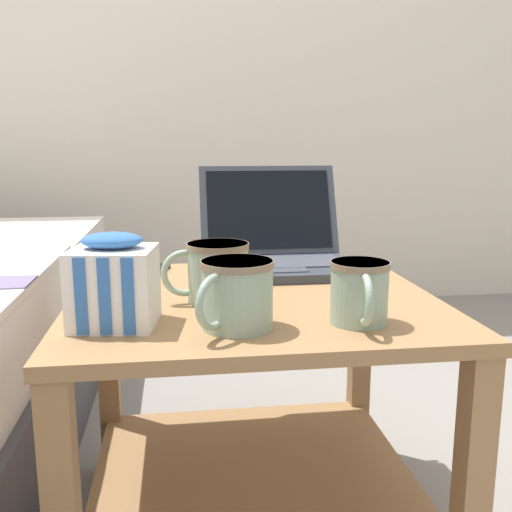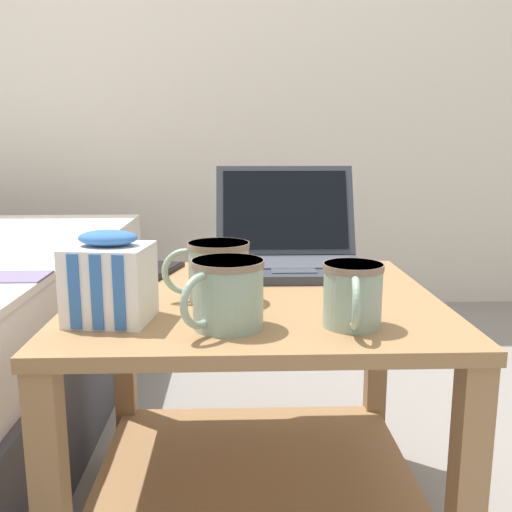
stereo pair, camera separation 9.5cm
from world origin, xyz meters
The scene contains 8 objects.
back_wall centered at (0.00, 1.62, 1.25)m, with size 8.00×0.05×2.50m.
bedside_table centered at (0.00, 0.00, 0.31)m, with size 0.64×0.58×0.48m.
laptop centered at (0.08, 0.22, 0.52)m, with size 0.32×0.30×0.21m.
mug_front_left centered at (-0.05, -0.18, 0.53)m, with size 0.12×0.13×0.10m.
mug_front_right centered at (0.14, -0.18, 0.53)m, with size 0.09×0.13×0.09m.
mug_mid_center centered at (-0.07, -0.03, 0.53)m, with size 0.15×0.11×0.10m.
snack_bag centered at (-0.22, -0.14, 0.54)m, with size 0.13×0.12×0.14m.
cell_phone centered at (-0.20, 0.19, 0.48)m, with size 0.11×0.17×0.01m.
Camera 1 is at (-0.13, -0.97, 0.74)m, focal length 40.00 mm.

